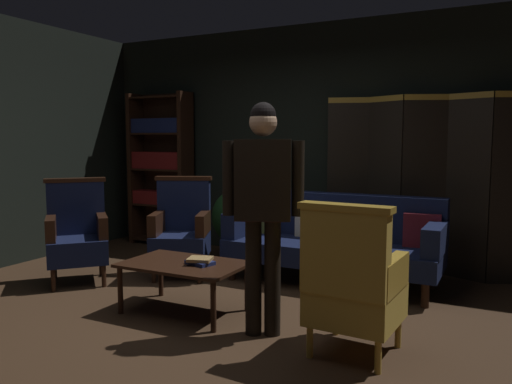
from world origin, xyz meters
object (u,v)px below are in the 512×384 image
Objects in this scene: folding_screen at (424,182)px; book_tan_leather at (200,259)px; armchair_gilt_accent at (353,284)px; book_navy_cloth at (200,263)px; velvet_couch at (334,237)px; standing_figure at (263,197)px; potted_plant at (235,220)px; bookshelf at (161,166)px; coffee_table at (184,268)px; armchair_wing_right at (181,230)px; armchair_wing_left at (77,234)px.

book_tan_leather is (-1.42, -2.14, -0.52)m from folding_screen.
book_navy_cloth is (-1.34, 0.23, -0.06)m from armchair_gilt_accent.
velvet_couch is at bearing -135.78° from folding_screen.
folding_screen is 11.24× the size of book_tan_leather.
folding_screen reaches higher than book_navy_cloth.
standing_figure is 2.03× the size of potted_plant.
bookshelf is at bearing 133.18° from book_navy_cloth.
book_tan_leather reaches higher than book_navy_cloth.
armchair_wing_right is (-0.69, 0.94, 0.12)m from coffee_table.
book_navy_cloth is (0.66, -1.76, -0.05)m from potted_plant.
armchair_wing_left and armchair_wing_right have the same top height.
folding_screen is 3.63m from armchair_wing_left.
potted_plant is at bearing 110.46° from book_tan_leather.
potted_plant is at bearing 77.84° from armchair_wing_right.
book_tan_leather is at bearing 5.99° from coffee_table.
armchair_gilt_accent is at bearing -44.80° from potted_plant.
coffee_table is 1.19× the size of potted_plant.
velvet_couch is (2.70, -0.74, -0.62)m from bookshelf.
armchair_wing_right is at bearing -102.16° from potted_plant.
bookshelf is 1.97× the size of armchair_gilt_accent.
standing_figure reaches higher than armchair_gilt_accent.
potted_plant is at bearing 124.32° from standing_figure.
book_tan_leather is at bearing -115.55° from velvet_couch.
armchair_wing_left is 1.67m from book_tan_leather.
velvet_couch is 2.59m from armchair_wing_left.
armchair_wing_right is at bearing -151.66° from folding_screen.
standing_figure is 0.87m from book_tan_leather.
armchair_gilt_accent is 1.00× the size of armchair_wing_left.
folding_screen is at bearing -0.24° from bookshelf.
armchair_wing_left is 1.24× the size of potted_plant.
armchair_gilt_accent is at bearing -9.64° from book_tan_leather.
coffee_table is 0.96× the size of armchair_wing_right.
potted_plant is at bearing -169.49° from folding_screen.
potted_plant is at bearing -16.28° from bookshelf.
standing_figure is at bearing -40.83° from bookshelf.
coffee_table is 0.17m from book_tan_leather.
armchair_wing_right is 1.25m from book_navy_cloth.
book_navy_cloth is at bearing 170.36° from armchair_gilt_accent.
bookshelf is 1.54m from potted_plant.
armchair_wing_left is at bearing -153.60° from velvet_couch.
armchair_gilt_accent reaches higher than potted_plant.
velvet_couch is 1.66m from coffee_table.
armchair_gilt_accent is (-0.08, -2.37, -0.50)m from folding_screen.
velvet_couch is (-0.74, -0.72, -0.53)m from folding_screen.
armchair_wing_left is at bearing 170.86° from book_navy_cloth.
coffee_table is at bearing 171.90° from armchair_gilt_accent.
book_tan_leather is (-0.68, -1.42, 0.01)m from velvet_couch.
book_tan_leather is (0.15, 0.02, 0.09)m from coffee_table.
coffee_table is at bearing -49.22° from bookshelf.
book_tan_leather is (-1.34, 0.23, -0.03)m from armchair_gilt_accent.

